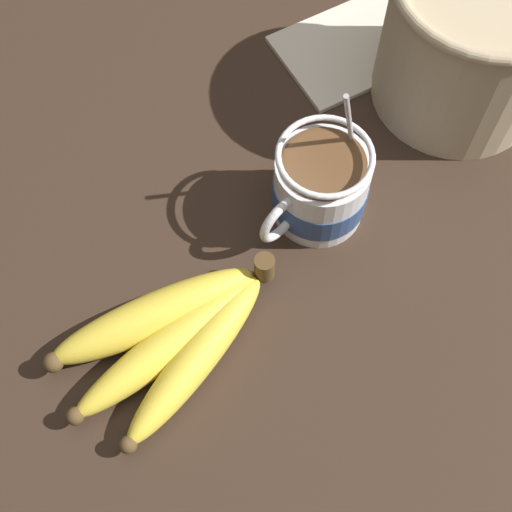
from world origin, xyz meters
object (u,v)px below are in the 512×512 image
(woven_basket, at_px, (473,39))
(coffee_mug, at_px, (320,187))
(small_plate, at_px, (481,76))
(banana_bunch, at_px, (172,337))

(woven_basket, bearing_deg, coffee_mug, -1.23)
(woven_basket, bearing_deg, small_plate, 166.07)
(coffee_mug, relative_size, small_plate, 0.94)
(coffee_mug, height_order, woven_basket, coffee_mug)
(coffee_mug, bearing_deg, woven_basket, 178.77)
(coffee_mug, distance_m, banana_bunch, 0.20)
(woven_basket, height_order, small_plate, woven_basket)
(woven_basket, relative_size, small_plate, 1.08)
(banana_bunch, bearing_deg, coffee_mug, -178.69)
(small_plate, bearing_deg, woven_basket, -13.93)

